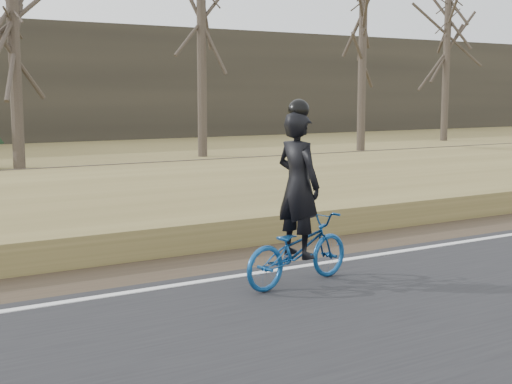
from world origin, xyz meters
TOP-DOWN VIEW (x-y plane):
  - ground at (0.00, 0.00)m, footprint 120.00×120.00m
  - road at (0.00, -2.50)m, footprint 120.00×6.00m
  - edge_line at (0.00, 0.20)m, footprint 120.00×0.12m
  - shoulder at (0.00, 1.20)m, footprint 120.00×1.60m
  - embankment at (0.00, 4.20)m, footprint 120.00×5.00m
  - ballast at (0.00, 8.00)m, footprint 120.00×3.00m
  - railroad at (0.00, 8.00)m, footprint 120.00×2.40m
  - cyclist at (-1.50, -0.50)m, footprint 1.75×0.87m
  - bare_tree_near_left at (-1.46, 14.42)m, footprint 0.36×0.36m
  - bare_tree_center at (6.07, 17.04)m, footprint 0.36×0.36m
  - bare_tree_right at (13.21, 16.17)m, footprint 0.36×0.36m
  - bare_tree_far_right at (21.09, 19.00)m, footprint 0.36×0.36m

SIDE VIEW (x-z plane):
  - ground at x=0.00m, z-range 0.00..0.00m
  - shoulder at x=0.00m, z-range 0.00..0.04m
  - road at x=0.00m, z-range 0.00..0.06m
  - edge_line at x=0.00m, z-range 0.06..0.07m
  - embankment at x=0.00m, z-range 0.00..0.44m
  - ballast at x=0.00m, z-range 0.00..0.45m
  - railroad at x=0.00m, z-range 0.38..0.67m
  - cyclist at x=-1.50m, z-range -0.33..1.96m
  - bare_tree_right at x=13.21m, z-range 0.00..6.91m
  - bare_tree_near_left at x=-1.46m, z-range 0.00..7.56m
  - bare_tree_far_right at x=21.09m, z-range 0.00..8.99m
  - bare_tree_center at x=6.07m, z-range 0.00..9.09m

